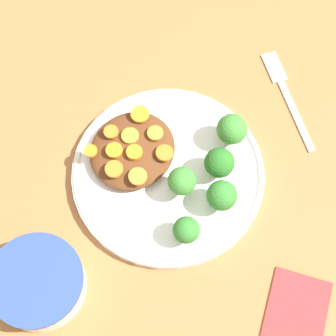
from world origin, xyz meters
TOP-DOWN VIEW (x-y plane):
  - ground_plane at (0.00, 0.00)m, footprint 4.00×4.00m
  - plate at (0.00, 0.00)m, footprint 0.27×0.27m
  - dip_bowl at (-0.23, 0.03)m, footprint 0.12×0.12m
  - stew_mound at (-0.01, 0.06)m, footprint 0.13×0.12m
  - broccoli_floret_0 at (0.04, -0.05)m, footprint 0.04×0.04m
  - broccoli_floret_1 at (-0.06, -0.08)m, footprint 0.04×0.04m
  - broccoli_floret_2 at (0.01, -0.09)m, footprint 0.04×0.04m
  - broccoli_floret_3 at (0.10, -0.04)m, footprint 0.04×0.04m
  - broccoli_floret_4 at (-0.01, -0.03)m, footprint 0.04×0.04m
  - carrot_slice_0 at (0.04, 0.08)m, footprint 0.03×0.03m
  - carrot_slice_1 at (-0.05, 0.10)m, footprint 0.02×0.02m
  - carrot_slice_2 at (-0.04, 0.02)m, footprint 0.03×0.03m
  - carrot_slice_3 at (-0.05, 0.05)m, footprint 0.03×0.03m
  - carrot_slice_4 at (0.01, 0.01)m, footprint 0.02×0.02m
  - carrot_slice_5 at (-0.01, 0.09)m, footprint 0.02×0.02m
  - carrot_slice_6 at (-0.02, 0.05)m, footprint 0.02×0.02m
  - carrot_slice_7 at (-0.00, 0.07)m, footprint 0.02×0.02m
  - carrot_slice_8 at (0.03, 0.04)m, footprint 0.02×0.02m
  - carrot_slice_9 at (-0.03, 0.07)m, footprint 0.02×0.02m
  - fork at (0.22, -0.05)m, footprint 0.11×0.16m
  - napkin at (-0.05, -0.26)m, footprint 0.14×0.12m

SIDE VIEW (x-z plane):
  - ground_plane at x=0.00m, z-range 0.00..0.00m
  - fork at x=0.22m, z-range 0.00..0.01m
  - napkin at x=-0.05m, z-range 0.00..0.01m
  - plate at x=0.00m, z-range 0.00..0.02m
  - dip_bowl at x=-0.23m, z-range 0.00..0.05m
  - stew_mound at x=-0.01m, z-range 0.02..0.04m
  - broccoli_floret_1 at x=-0.06m, z-range 0.02..0.07m
  - carrot_slice_0 at x=0.04m, z-range 0.04..0.05m
  - carrot_slice_7 at x=0.00m, z-range 0.04..0.05m
  - carrot_slice_3 at x=-0.05m, z-range 0.04..0.05m
  - carrot_slice_2 at x=-0.04m, z-range 0.04..0.05m
  - carrot_slice_5 at x=-0.01m, z-range 0.04..0.05m
  - carrot_slice_4 at x=0.01m, z-range 0.04..0.05m
  - carrot_slice_1 at x=-0.05m, z-range 0.04..0.05m
  - carrot_slice_8 at x=0.03m, z-range 0.04..0.05m
  - carrot_slice_9 at x=-0.03m, z-range 0.04..0.05m
  - carrot_slice_6 at x=-0.02m, z-range 0.04..0.05m
  - broccoli_floret_0 at x=0.04m, z-range 0.02..0.07m
  - broccoli_floret_2 at x=0.01m, z-range 0.02..0.07m
  - broccoli_floret_3 at x=0.10m, z-range 0.02..0.08m
  - broccoli_floret_4 at x=-0.01m, z-range 0.02..0.08m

